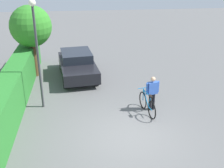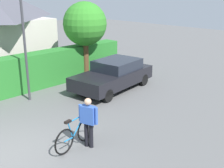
# 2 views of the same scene
# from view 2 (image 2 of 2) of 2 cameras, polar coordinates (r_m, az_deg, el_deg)

# --- Properties ---
(ground_plane) EXTENTS (60.00, 60.00, 0.00)m
(ground_plane) POSITION_cam_2_polar(r_m,az_deg,el_deg) (9.09, -19.65, -12.88)
(ground_plane) COLOR #595959
(parked_car_near) EXTENTS (4.35, 2.31, 1.36)m
(parked_car_near) POSITION_cam_2_polar(r_m,az_deg,el_deg) (13.69, 0.32, 1.87)
(parked_car_near) COLOR black
(parked_car_near) RESTS_ON ground
(bicycle) EXTENTS (1.70, 0.50, 0.99)m
(bicycle) POSITION_cam_2_polar(r_m,az_deg,el_deg) (8.85, -7.12, -9.66)
(bicycle) COLOR black
(bicycle) RESTS_ON ground
(person_rider) EXTENTS (0.32, 0.61, 1.54)m
(person_rider) POSITION_cam_2_polar(r_m,az_deg,el_deg) (8.62, -4.63, -6.85)
(person_rider) COLOR black
(person_rider) RESTS_ON ground
(street_lamp) EXTENTS (0.28, 0.28, 4.65)m
(street_lamp) POSITION_cam_2_polar(r_m,az_deg,el_deg) (12.31, -16.86, 10.07)
(street_lamp) COLOR #38383D
(street_lamp) RESTS_ON ground
(tree_kerbside) EXTENTS (2.22, 2.22, 3.94)m
(tree_kerbside) POSITION_cam_2_polar(r_m,az_deg,el_deg) (15.19, -5.30, 11.47)
(tree_kerbside) COLOR brown
(tree_kerbside) RESTS_ON ground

